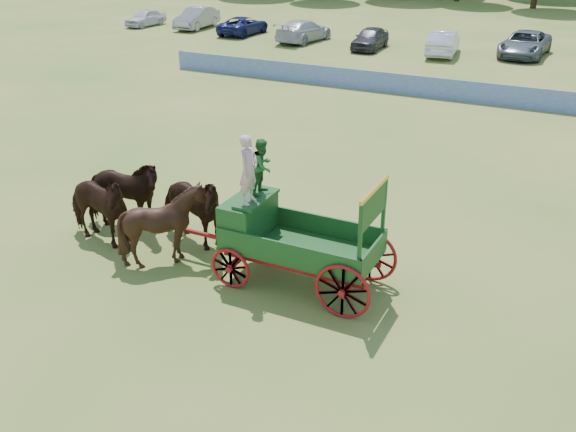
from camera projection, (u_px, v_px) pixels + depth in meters
The scene contains 8 objects.
ground at pixel (218, 233), 18.95m from camera, with size 160.00×160.00×0.00m, color #9A8845.
horse_lead_left at pixel (96, 208), 17.90m from camera, with size 1.19×2.62×2.21m, color black.
horse_lead_right at pixel (122, 194), 18.79m from camera, with size 1.19×2.62×2.21m, color black.
horse_wheel_left at pixel (166, 225), 16.93m from camera, with size 1.79×2.01×2.22m, color black.
horse_wheel_right at pixel (190, 209), 17.82m from camera, with size 1.19×2.62×2.21m, color black.
farm_dray at pixel (275, 221), 15.97m from camera, with size 6.00×2.00×3.87m.
sponsor_banner at pixel (384, 82), 33.70m from camera, with size 26.00×0.08×1.05m, color #1E40A3.
parked_cars at pixel (491, 45), 42.10m from camera, with size 58.65×7.53×1.65m.
Camera 1 is at (9.39, -14.23, 8.55)m, focal length 40.00 mm.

